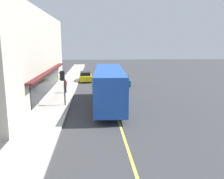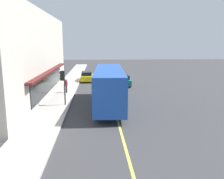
{
  "view_description": "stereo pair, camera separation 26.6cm",
  "coord_description": "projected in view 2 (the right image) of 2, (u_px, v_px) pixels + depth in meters",
  "views": [
    {
      "loc": [
        -23.53,
        1.85,
        5.83
      ],
      "look_at": [
        -2.36,
        0.16,
        1.6
      ],
      "focal_mm": 37.56,
      "sensor_mm": 36.0,
      "label": 1
    },
    {
      "loc": [
        -23.55,
        1.58,
        5.83
      ],
      "look_at": [
        -2.36,
        0.16,
        1.6
      ],
      "focal_mm": 37.56,
      "sensor_mm": 36.0,
      "label": 2
    }
  ],
  "objects": [
    {
      "name": "car_yellow",
      "position": [
        87.0,
        76.0,
        36.14
      ],
      "size": [
        4.35,
        1.95,
        1.52
      ],
      "color": "yellow",
      "rests_on": "ground"
    },
    {
      "name": "lane_centre_stripe",
      "position": [
        112.0,
        100.0,
        24.28
      ],
      "size": [
        36.0,
        0.16,
        0.01
      ],
      "primitive_type": "cube",
      "color": "#D8D14C",
      "rests_on": "ground"
    },
    {
      "name": "sidewalk",
      "position": [
        58.0,
        100.0,
        23.91
      ],
      "size": [
        80.0,
        2.83,
        0.15
      ],
      "primitive_type": "cube",
      "color": "#B2ADA3",
      "rests_on": "ground"
    },
    {
      "name": "ground",
      "position": [
        112.0,
        100.0,
        24.28
      ],
      "size": [
        120.0,
        120.0,
        0.0
      ],
      "primitive_type": "plane",
      "color": "#38383A"
    },
    {
      "name": "bus",
      "position": [
        109.0,
        85.0,
        21.59
      ],
      "size": [
        11.23,
        3.01,
        3.5
      ],
      "color": "#1E4CAD",
      "rests_on": "ground"
    },
    {
      "name": "storefront_building",
      "position": [
        3.0,
        55.0,
        25.26
      ],
      "size": [
        25.2,
        10.07,
        9.09
      ],
      "color": "beige",
      "rests_on": "ground"
    },
    {
      "name": "car_teal",
      "position": [
        123.0,
        80.0,
        32.53
      ],
      "size": [
        4.33,
        1.92,
        1.52
      ],
      "color": "#14666B",
      "rests_on": "ground"
    },
    {
      "name": "traffic_light",
      "position": [
        63.0,
        80.0,
        21.4
      ],
      "size": [
        0.3,
        0.52,
        3.2
      ],
      "color": "#2D2D33",
      "rests_on": "sidewalk"
    },
    {
      "name": "pedestrian_by_curb",
      "position": [
        66.0,
        84.0,
        27.07
      ],
      "size": [
        0.34,
        0.34,
        1.63
      ],
      "color": "black",
      "rests_on": "sidewalk"
    }
  ]
}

